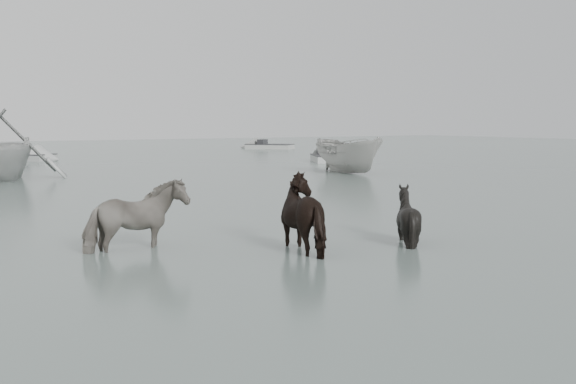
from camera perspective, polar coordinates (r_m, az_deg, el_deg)
name	(u,v)px	position (r m, az deg, el deg)	size (l,w,h in m)	color
ground	(217,257)	(12.17, -5.65, -5.16)	(140.00, 140.00, 0.00)	#4D5B55
pony_pinto	(135,207)	(12.96, -12.00, -1.17)	(0.83, 1.81, 1.53)	black
pony_dark	(313,204)	(12.75, 2.02, -0.98)	(1.60, 1.37, 1.61)	black
pony_black	(407,204)	(13.73, 9.40, -0.96)	(1.15, 1.29, 1.42)	black
rowboat_trail	(3,142)	(29.87, -21.61, 3.67)	(4.69, 5.43, 2.86)	#AEB0AE
boat_small	(349,153)	(31.22, 4.84, 3.07)	(1.67, 4.45, 1.72)	#AFAFAA
skiff_port	(328,155)	(39.54, 3.21, 2.94)	(4.32, 1.60, 0.75)	#AAADAA
skiff_mid	(22,154)	(43.50, -20.30, 2.85)	(5.02, 1.60, 0.75)	#949694
skiff_star	(270,144)	(57.30, -1.46, 3.81)	(5.07, 1.60, 0.75)	#AAABA6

